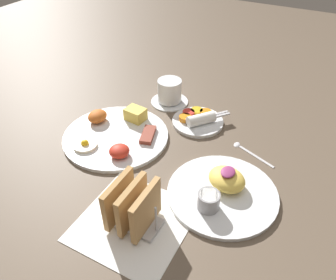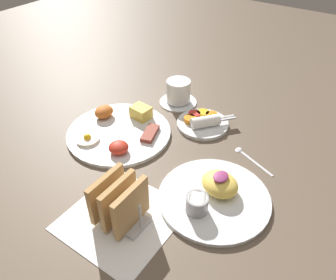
# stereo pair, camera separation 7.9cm
# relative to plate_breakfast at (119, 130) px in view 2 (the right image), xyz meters

# --- Properties ---
(ground_plane) EXTENTS (3.00, 3.00, 0.00)m
(ground_plane) POSITION_rel_plate_breakfast_xyz_m (-0.03, -0.21, -0.01)
(ground_plane) COLOR brown
(napkin_flat) EXTENTS (0.22, 0.22, 0.00)m
(napkin_flat) POSITION_rel_plate_breakfast_xyz_m (-0.23, -0.20, -0.01)
(napkin_flat) COLOR white
(napkin_flat) RESTS_ON ground_plane
(plate_breakfast) EXTENTS (0.29, 0.29, 0.05)m
(plate_breakfast) POSITION_rel_plate_breakfast_xyz_m (0.00, 0.00, 0.00)
(plate_breakfast) COLOR white
(plate_breakfast) RESTS_ON ground_plane
(plate_condiments) EXTENTS (0.15, 0.15, 0.04)m
(plate_condiments) POSITION_rel_plate_breakfast_xyz_m (0.17, -0.18, 0.00)
(plate_condiments) COLOR white
(plate_condiments) RESTS_ON ground_plane
(plate_foreground) EXTENTS (0.25, 0.25, 0.06)m
(plate_foreground) POSITION_rel_plate_breakfast_xyz_m (-0.07, -0.34, 0.00)
(plate_foreground) COLOR white
(plate_foreground) RESTS_ON ground_plane
(toast_rack) EXTENTS (0.10, 0.12, 0.10)m
(toast_rack) POSITION_rel_plate_breakfast_xyz_m (-0.23, -0.20, 0.04)
(toast_rack) COLOR #B7B7BC
(toast_rack) RESTS_ON ground_plane
(coffee_cup) EXTENTS (0.12, 0.12, 0.08)m
(coffee_cup) POSITION_rel_plate_breakfast_xyz_m (0.23, -0.05, 0.03)
(coffee_cup) COLOR white
(coffee_cup) RESTS_ON ground_plane
(teaspoon) EXTENTS (0.06, 0.12, 0.01)m
(teaspoon) POSITION_rel_plate_breakfast_xyz_m (0.11, -0.34, -0.01)
(teaspoon) COLOR silver
(teaspoon) RESTS_ON ground_plane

